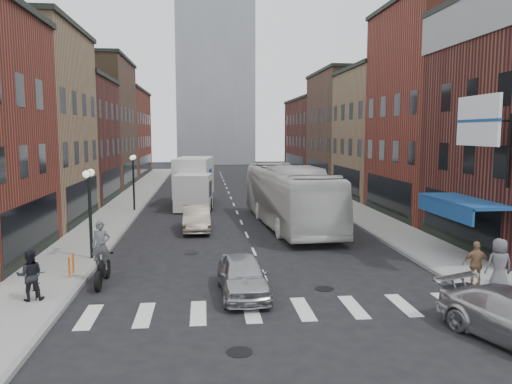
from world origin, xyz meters
TOP-DOWN VIEW (x-y plane):
  - ground at (0.00, 0.00)m, footprint 160.00×160.00m
  - sidewalk_left at (-8.50, 22.00)m, footprint 3.00×74.00m
  - sidewalk_right at (8.50, 22.00)m, footprint 3.00×74.00m
  - curb_left at (-7.00, 22.00)m, footprint 0.20×74.00m
  - curb_right at (7.00, 22.00)m, footprint 0.20×74.00m
  - crosswalk_stripes at (0.00, -3.00)m, footprint 12.00×2.20m
  - bldg_left_mid_b at (-14.99, 24.00)m, footprint 10.30×10.20m
  - bldg_left_far_a at (-14.99, 35.00)m, footprint 10.30×12.20m
  - bldg_left_far_b at (-14.99, 49.00)m, footprint 10.30×16.20m
  - bldg_right_mid_a at (15.00, 14.00)m, footprint 10.30×10.20m
  - bldg_right_mid_b at (14.99, 24.00)m, footprint 10.30×10.20m
  - bldg_right_far_a at (14.99, 35.00)m, footprint 10.30×12.20m
  - bldg_right_far_b at (14.99, 49.00)m, footprint 10.30×16.20m
  - awning_blue at (8.93, 2.50)m, footprint 1.80×5.00m
  - billboard_sign at (8.59, 0.50)m, footprint 1.52×3.00m
  - distant_tower at (0.00, 78.00)m, footprint 14.00×14.00m
  - streetlamp_near at (-7.40, 4.00)m, footprint 0.32×1.22m
  - streetlamp_far at (-7.40, 18.00)m, footprint 0.32×1.22m
  - bike_rack at (-7.60, 1.30)m, footprint 0.08×0.68m
  - box_truck at (-3.14, 20.58)m, footprint 3.28×8.81m
  - motorcycle_rider at (-6.23, 0.36)m, footprint 0.72×2.41m
  - transit_bus at (2.83, 11.42)m, footprint 4.12×13.56m
  - sedan_left_near at (-1.04, -1.34)m, footprint 1.82×4.19m
  - sedan_left_far at (-2.82, 10.54)m, footprint 1.63×4.46m
  - parked_bicycle at (-8.26, -0.92)m, footprint 1.16×1.74m
  - ped_left_solo at (-8.18, -1.61)m, footprint 0.93×0.67m
  - ped_right_b at (7.42, -1.79)m, footprint 1.08×0.72m
  - ped_right_c at (7.96, -2.31)m, footprint 0.96×0.66m

SIDE VIEW (x-z plane):
  - ground at x=0.00m, z-range 0.00..0.00m
  - curb_left at x=-7.00m, z-range -0.08..0.08m
  - curb_right at x=7.00m, z-range -0.08..0.08m
  - crosswalk_stripes at x=0.00m, z-range -0.01..0.01m
  - sidewalk_left at x=-8.50m, z-range 0.00..0.15m
  - sidewalk_right at x=8.50m, z-range 0.00..0.15m
  - bike_rack at x=-7.60m, z-range 0.15..0.95m
  - parked_bicycle at x=-8.26m, z-range 0.15..1.01m
  - sedan_left_near at x=-1.04m, z-range 0.00..1.40m
  - sedan_left_far at x=-2.82m, z-range 0.00..1.46m
  - ped_right_b at x=7.42m, z-range 0.15..1.83m
  - ped_left_solo at x=-8.18m, z-range 0.15..1.88m
  - ped_right_c at x=7.96m, z-range 0.15..2.04m
  - motorcycle_rider at x=-6.23m, z-range -0.08..2.38m
  - box_truck at x=-3.14m, z-range -0.02..3.70m
  - transit_bus at x=2.83m, z-range 0.00..3.72m
  - awning_blue at x=8.93m, z-range 2.24..3.02m
  - streetlamp_near at x=-7.40m, z-range 0.86..4.97m
  - streetlamp_far at x=-7.40m, z-range 0.86..4.97m
  - bldg_right_far_b at x=14.99m, z-range 0.00..10.30m
  - bldg_left_mid_b at x=-14.99m, z-range 0.00..10.30m
  - bldg_left_far_b at x=-14.99m, z-range 0.00..11.30m
  - bldg_right_mid_b at x=14.99m, z-range 0.00..11.30m
  - billboard_sign at x=8.59m, z-range 4.28..7.98m
  - bldg_right_far_a at x=14.99m, z-range 0.00..12.30m
  - bldg_left_far_a at x=-14.99m, z-range 0.00..13.30m
  - bldg_right_mid_a at x=15.00m, z-range 0.00..14.30m
  - distant_tower at x=0.00m, z-range 0.00..50.00m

